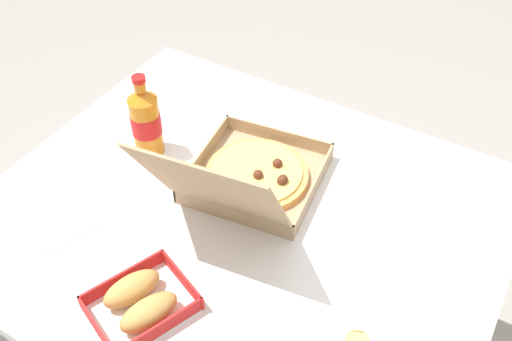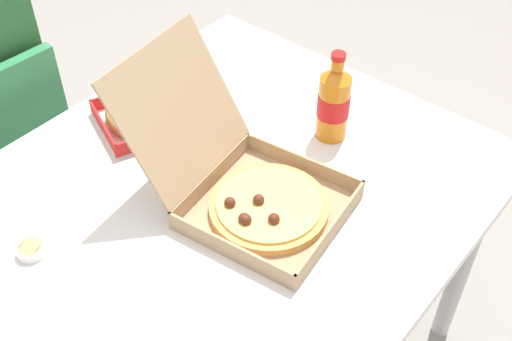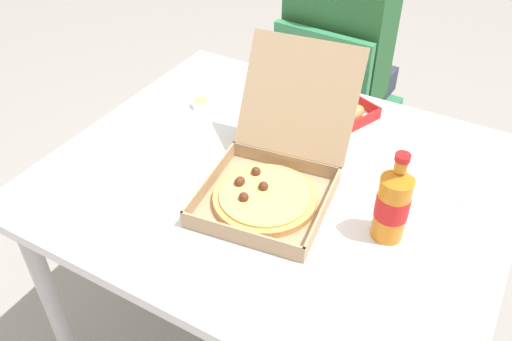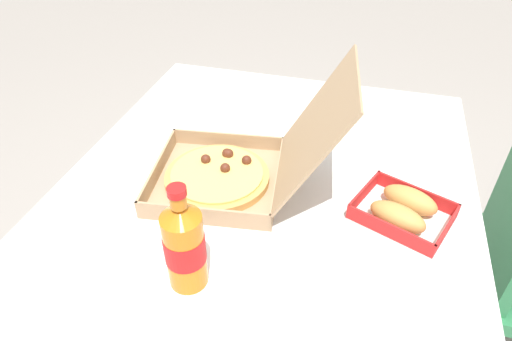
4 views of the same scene
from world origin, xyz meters
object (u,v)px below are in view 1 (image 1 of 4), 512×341
pizza_box_open (250,177)px  paper_menu (52,212)px  cola_bottle (146,121)px  bread_side_box (141,302)px

pizza_box_open → paper_menu: pizza_box_open is taller
pizza_box_open → cola_bottle: (0.29, 0.00, 0.05)m
pizza_box_open → cola_bottle: pizza_box_open is taller
pizza_box_open → cola_bottle: size_ratio=2.11×
pizza_box_open → bread_side_box: (0.02, 0.38, -0.02)m
paper_menu → bread_side_box: bearing=-176.2°
bread_side_box → paper_menu: (0.33, -0.10, -0.02)m
pizza_box_open → bread_side_box: pizza_box_open is taller
bread_side_box → cola_bottle: cola_bottle is taller
bread_side_box → pizza_box_open: bearing=-92.8°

